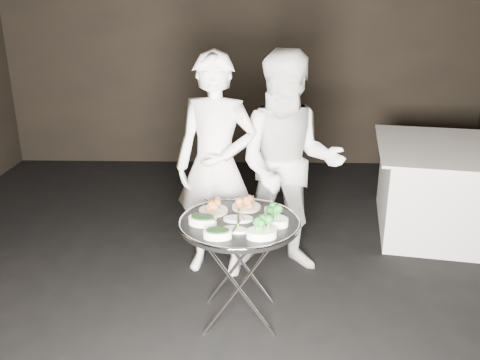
{
  "coord_description": "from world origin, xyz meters",
  "views": [
    {
      "loc": [
        0.11,
        -2.96,
        2.07
      ],
      "look_at": [
        0.03,
        0.15,
        0.95
      ],
      "focal_mm": 38.0,
      "sensor_mm": 36.0,
      "label": 1
    }
  ],
  "objects_px": {
    "tray_stand": "(239,267)",
    "waiter_left": "(216,167)",
    "dining_table": "(454,189)",
    "waiter_right": "(289,165)",
    "serving_tray": "(239,223)"
  },
  "relations": [
    {
      "from": "dining_table",
      "to": "tray_stand",
      "type": "bearing_deg",
      "value": -143.05
    },
    {
      "from": "tray_stand",
      "to": "serving_tray",
      "type": "xyz_separation_m",
      "value": [
        -0.0,
        -0.0,
        0.32
      ]
    },
    {
      "from": "dining_table",
      "to": "waiter_left",
      "type": "bearing_deg",
      "value": -160.02
    },
    {
      "from": "serving_tray",
      "to": "waiter_left",
      "type": "relative_size",
      "value": 0.45
    },
    {
      "from": "waiter_left",
      "to": "dining_table",
      "type": "relative_size",
      "value": 1.21
    },
    {
      "from": "serving_tray",
      "to": "waiter_right",
      "type": "distance_m",
      "value": 0.82
    },
    {
      "from": "serving_tray",
      "to": "waiter_right",
      "type": "xyz_separation_m",
      "value": [
        0.36,
        0.72,
        0.15
      ]
    },
    {
      "from": "waiter_right",
      "to": "dining_table",
      "type": "relative_size",
      "value": 1.21
    },
    {
      "from": "waiter_right",
      "to": "dining_table",
      "type": "height_order",
      "value": "waiter_right"
    },
    {
      "from": "waiter_left",
      "to": "dining_table",
      "type": "height_order",
      "value": "waiter_left"
    },
    {
      "from": "waiter_left",
      "to": "dining_table",
      "type": "xyz_separation_m",
      "value": [
        2.13,
        0.78,
        -0.45
      ]
    },
    {
      "from": "serving_tray",
      "to": "dining_table",
      "type": "distance_m",
      "value": 2.44
    },
    {
      "from": "tray_stand",
      "to": "dining_table",
      "type": "distance_m",
      "value": 2.42
    },
    {
      "from": "tray_stand",
      "to": "waiter_left",
      "type": "bearing_deg",
      "value": 106.13
    },
    {
      "from": "waiter_left",
      "to": "dining_table",
      "type": "distance_m",
      "value": 2.31
    }
  ]
}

